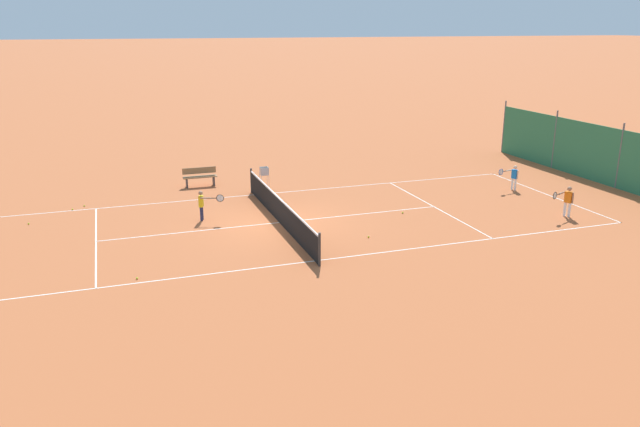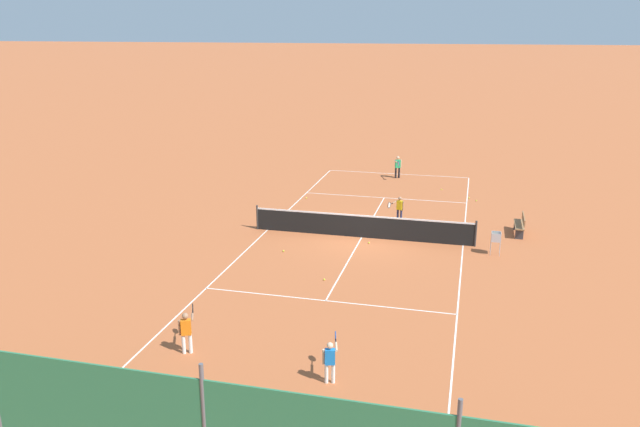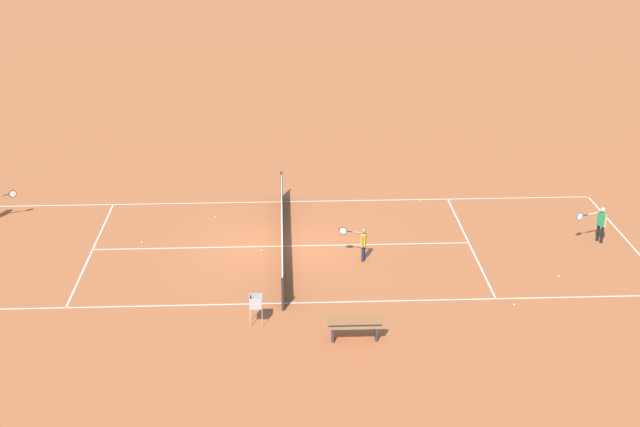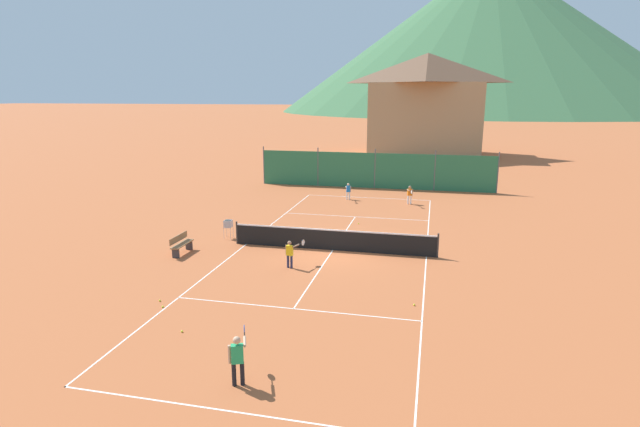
{
  "view_description": "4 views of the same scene",
  "coord_description": "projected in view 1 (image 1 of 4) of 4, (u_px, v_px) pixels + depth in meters",
  "views": [
    {
      "loc": [
        21.15,
        -5.68,
        7.02
      ],
      "look_at": [
        1.72,
        0.99,
        0.75
      ],
      "focal_mm": 35.0,
      "sensor_mm": 36.0,
      "label": 1
    },
    {
      "loc": [
        -4.22,
        24.09,
        8.37
      ],
      "look_at": [
        1.74,
        0.18,
        0.96
      ],
      "focal_mm": 35.0,
      "sensor_mm": 36.0,
      "label": 2
    },
    {
      "loc": [
        -27.6,
        -0.07,
        12.57
      ],
      "look_at": [
        -0.42,
        -1.27,
        1.35
      ],
      "focal_mm": 50.0,
      "sensor_mm": 36.0,
      "label": 3
    },
    {
      "loc": [
        4.2,
        -20.86,
        6.8
      ],
      "look_at": [
        -0.88,
        1.28,
        1.34
      ],
      "focal_mm": 28.0,
      "sensor_mm": 36.0,
      "label": 4
    }
  ],
  "objects": [
    {
      "name": "player_far_service",
      "position": [
        567.0,
        199.0,
        23.44
      ],
      "size": [
        0.4,
        1.02,
        1.17
      ],
      "color": "white",
      "rests_on": "ground"
    },
    {
      "name": "player_near_service",
      "position": [
        513.0,
        176.0,
        27.24
      ],
      "size": [
        0.36,
        0.98,
        1.1
      ],
      "color": "white",
      "rests_on": "ground"
    },
    {
      "name": "tennis_ball_mid_court",
      "position": [
        403.0,
        213.0,
        24.03
      ],
      "size": [
        0.07,
        0.07,
        0.07
      ],
      "primitive_type": "sphere",
      "color": "#CCE033",
      "rests_on": "ground"
    },
    {
      "name": "courtside_bench",
      "position": [
        200.0,
        176.0,
        27.95
      ],
      "size": [
        0.36,
        1.5,
        0.84
      ],
      "color": "olive",
      "rests_on": "ground"
    },
    {
      "name": "tennis_ball_by_net_right",
      "position": [
        29.0,
        224.0,
        22.7
      ],
      "size": [
        0.07,
        0.07,
        0.07
      ],
      "primitive_type": "sphere",
      "color": "#CCE033",
      "rests_on": "ground"
    },
    {
      "name": "court_line_markings",
      "position": [
        280.0,
        222.0,
        22.94
      ],
      "size": [
        8.25,
        23.85,
        0.01
      ],
      "color": "white",
      "rests_on": "ground"
    },
    {
      "name": "tennis_ball_near_corner",
      "position": [
        368.0,
        237.0,
        21.31
      ],
      "size": [
        0.07,
        0.07,
        0.07
      ],
      "primitive_type": "sphere",
      "color": "#CCE033",
      "rests_on": "ground"
    },
    {
      "name": "tennis_ball_alley_right",
      "position": [
        72.0,
        209.0,
        24.47
      ],
      "size": [
        0.07,
        0.07,
        0.07
      ],
      "primitive_type": "sphere",
      "color": "#CCE033",
      "rests_on": "ground"
    },
    {
      "name": "player_near_baseline",
      "position": [
        203.0,
        203.0,
        23.02
      ],
      "size": [
        0.63,
        0.89,
        1.13
      ],
      "color": "#23284C",
      "rests_on": "ground"
    },
    {
      "name": "tennis_net",
      "position": [
        279.0,
        210.0,
        22.8
      ],
      "size": [
        9.18,
        0.08,
        1.06
      ],
      "color": "#2D2D2D",
      "rests_on": "ground"
    },
    {
      "name": "ball_hopper",
      "position": [
        264.0,
        173.0,
        27.79
      ],
      "size": [
        0.36,
        0.36,
        0.89
      ],
      "color": "#B7B7BC",
      "rests_on": "ground"
    },
    {
      "name": "windscreen_fence_far",
      "position": [
        619.0,
        159.0,
        27.38
      ],
      "size": [
        17.28,
        0.08,
        2.9
      ],
      "color": "#2D754C",
      "rests_on": "ground"
    },
    {
      "name": "tennis_ball_by_net_left",
      "position": [
        84.0,
        206.0,
        24.93
      ],
      "size": [
        0.07,
        0.07,
        0.07
      ],
      "primitive_type": "sphere",
      "color": "#CCE033",
      "rests_on": "ground"
    },
    {
      "name": "tennis_ball_alley_left",
      "position": [
        294.0,
        217.0,
        23.52
      ],
      "size": [
        0.07,
        0.07,
        0.07
      ],
      "primitive_type": "sphere",
      "color": "#CCE033",
      "rests_on": "ground"
    },
    {
      "name": "tennis_ball_service_box",
      "position": [
        137.0,
        278.0,
        17.85
      ],
      "size": [
        0.07,
        0.07,
        0.07
      ],
      "primitive_type": "sphere",
      "color": "#CCE033",
      "rests_on": "ground"
    },
    {
      "name": "ground_plane",
      "position": [
        280.0,
        223.0,
        22.94
      ],
      "size": [
        600.0,
        600.0,
        0.0
      ],
      "primitive_type": "plane",
      "color": "#B25B33"
    }
  ]
}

